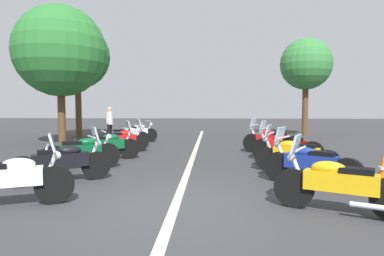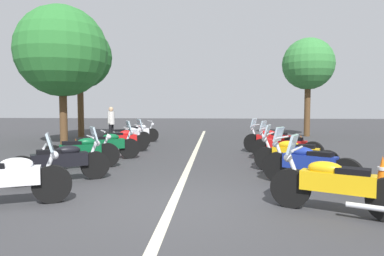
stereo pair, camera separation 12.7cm
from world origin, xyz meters
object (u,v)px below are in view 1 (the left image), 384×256
object	(u,v)px
motorcycle_left_row_6	(136,133)
bystander_1	(110,121)
motorcycle_right_row_3	(285,146)
roadside_tree_2	(60,51)
motorcycle_right_row_4	(272,140)
traffic_cone_2	(383,170)
motorcycle_left_row_3	(106,145)
roadside_tree_0	(306,65)
motorcycle_right_row_0	(338,184)
motorcycle_left_row_2	(82,152)
roadside_tree_1	(77,57)
motorcycle_left_row_1	(62,161)
motorcycle_right_row_1	(310,163)
traffic_cone_1	(300,144)
motorcycle_right_row_2	(295,154)
motorcycle_left_row_4	(122,140)
traffic_cone_0	(75,148)
motorcycle_left_row_0	(9,179)
motorcycle_left_row_5	(126,136)

from	to	relation	value
motorcycle_left_row_6	bystander_1	bearing A→B (deg)	133.54
motorcycle_right_row_3	roadside_tree_2	distance (m)	10.09
motorcycle_right_row_4	traffic_cone_2	xyz separation A→B (m)	(-4.51, -1.59, -0.19)
motorcycle_left_row_3	roadside_tree_0	distance (m)	12.71
motorcycle_right_row_0	traffic_cone_2	world-z (taller)	motorcycle_right_row_0
roadside_tree_0	motorcycle_left_row_3	bearing A→B (deg)	136.34
traffic_cone_2	motorcycle_left_row_2	bearing A→B (deg)	79.92
bystander_1	roadside_tree_1	world-z (taller)	roadside_tree_1
motorcycle_left_row_1	motorcycle_right_row_1	xyz separation A→B (m)	(0.01, -5.32, 0.01)
motorcycle_right_row_0	traffic_cone_1	bearing A→B (deg)	-73.14
motorcycle_right_row_1	roadside_tree_2	world-z (taller)	roadside_tree_2
motorcycle_left_row_2	bystander_1	distance (m)	7.12
roadside_tree_2	motorcycle_right_row_0	bearing A→B (deg)	-136.64
motorcycle_right_row_2	traffic_cone_1	bearing A→B (deg)	-83.64
motorcycle_left_row_6	roadside_tree_1	xyz separation A→B (m)	(2.53, 3.67, 3.81)
motorcycle_left_row_4	traffic_cone_0	xyz separation A→B (m)	(-1.20, 1.23, -0.17)
motorcycle_left_row_0	roadside_tree_2	bearing A→B (deg)	85.39
traffic_cone_1	motorcycle_left_row_6	bearing A→B (deg)	68.59
traffic_cone_2	roadside_tree_2	size ratio (longest dim) A/B	0.10
motorcycle_left_row_6	roadside_tree_2	distance (m)	4.74
motorcycle_left_row_2	motorcycle_left_row_6	world-z (taller)	motorcycle_left_row_2
motorcycle_left_row_1	motorcycle_right_row_3	world-z (taller)	motorcycle_right_row_3
motorcycle_left_row_5	motorcycle_left_row_1	bearing A→B (deg)	-115.26
motorcycle_left_row_3	motorcycle_right_row_2	bearing A→B (deg)	-44.53
motorcycle_left_row_6	traffic_cone_1	bearing A→B (deg)	-51.72
motorcycle_left_row_6	roadside_tree_0	xyz separation A→B (m)	(3.82, -8.62, 3.48)
motorcycle_left_row_2	roadside_tree_0	distance (m)	13.94
motorcycle_left_row_6	roadside_tree_1	world-z (taller)	roadside_tree_1
bystander_1	roadside_tree_0	size ratio (longest dim) A/B	0.30
motorcycle_left_row_5	motorcycle_left_row_6	world-z (taller)	motorcycle_left_row_6
motorcycle_right_row_2	motorcycle_right_row_4	xyz separation A→B (m)	(3.32, -0.00, 0.02)
motorcycle_right_row_3	motorcycle_left_row_2	bearing A→B (deg)	45.29
motorcycle_left_row_6	motorcycle_left_row_4	bearing A→B (deg)	-116.37
motorcycle_left_row_4	motorcycle_right_row_0	bearing A→B (deg)	-82.86
motorcycle_left_row_2	motorcycle_right_row_2	xyz separation A→B (m)	(-0.08, -5.55, -0.01)
motorcycle_right_row_4	roadside_tree_0	xyz separation A→B (m)	(7.17, -3.06, 3.46)
traffic_cone_2	bystander_1	bearing A→B (deg)	45.85
traffic_cone_2	traffic_cone_1	bearing A→B (deg)	4.83
motorcycle_left_row_0	motorcycle_left_row_1	xyz separation A→B (m)	(1.84, -0.08, -0.00)
motorcycle_left_row_5	traffic_cone_0	world-z (taller)	motorcycle_left_row_5
motorcycle_left_row_6	roadside_tree_1	distance (m)	5.86
motorcycle_left_row_3	motorcycle_left_row_5	world-z (taller)	motorcycle_left_row_3
motorcycle_left_row_3	roadside_tree_0	bearing A→B (deg)	18.77
motorcycle_left_row_5	motorcycle_right_row_4	world-z (taller)	motorcycle_right_row_4
roadside_tree_0	motorcycle_right_row_3	bearing A→B (deg)	161.56
motorcycle_left_row_0	motorcycle_left_row_3	xyz separation A→B (m)	(4.96, -0.06, -0.00)
motorcycle_left_row_4	motorcycle_right_row_1	size ratio (longest dim) A/B	0.99
motorcycle_left_row_3	traffic_cone_1	world-z (taller)	motorcycle_left_row_3
traffic_cone_0	motorcycle_left_row_5	bearing A→B (deg)	-19.96
roadside_tree_0	roadside_tree_2	size ratio (longest dim) A/B	0.91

